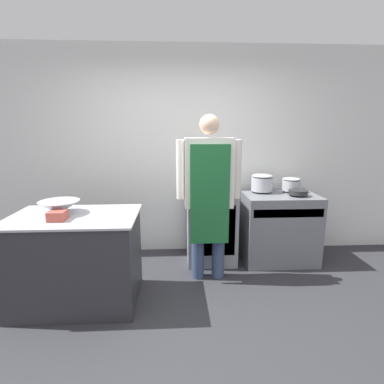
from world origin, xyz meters
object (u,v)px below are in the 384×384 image
object	(u,v)px
stove	(278,227)
person_cook	(209,188)
plastic_tub	(58,216)
saute_pan	(298,192)
stock_pot	(262,182)
mixing_bowl	(59,207)
fridge_unit	(211,226)
sauce_pot	(291,184)

from	to	relation	value
stove	person_cook	world-z (taller)	person_cook
plastic_tub	saute_pan	world-z (taller)	plastic_tub
stock_pot	mixing_bowl	bearing A→B (deg)	-157.70
stove	person_cook	distance (m)	1.21
fridge_unit	plastic_tub	xyz separation A→B (m)	(-1.48, -1.04, 0.48)
person_cook	mixing_bowl	xyz separation A→B (m)	(-1.45, -0.34, -0.11)
fridge_unit	saute_pan	bearing A→B (deg)	-8.84
fridge_unit	mixing_bowl	world-z (taller)	mixing_bowl
stock_pot	sauce_pot	xyz separation A→B (m)	(0.38, 0.00, -0.02)
plastic_tub	stock_pot	world-z (taller)	stock_pot
stove	sauce_pot	world-z (taller)	sauce_pot
person_cook	saute_pan	world-z (taller)	person_cook
plastic_tub	sauce_pot	size ratio (longest dim) A/B	0.63
stock_pot	person_cook	bearing A→B (deg)	-142.85
mixing_bowl	plastic_tub	distance (m)	0.22
mixing_bowl	plastic_tub	size ratio (longest dim) A/B	2.60
stove	mixing_bowl	bearing A→B (deg)	-161.91
stove	saute_pan	bearing A→B (deg)	-32.54
person_cook	mixing_bowl	distance (m)	1.50
stove	plastic_tub	distance (m)	2.59
mixing_bowl	saute_pan	distance (m)	2.66
plastic_tub	sauce_pot	bearing A→B (deg)	23.86
mixing_bowl	sauce_pot	bearing A→B (deg)	19.25
fridge_unit	person_cook	size ratio (longest dim) A/B	0.48
person_cook	mixing_bowl	world-z (taller)	person_cook
person_cook	plastic_tub	xyz separation A→B (m)	(-1.39, -0.55, -0.13)
fridge_unit	stock_pot	size ratio (longest dim) A/B	3.28
person_cook	plastic_tub	size ratio (longest dim) A/B	12.51
fridge_unit	stock_pot	world-z (taller)	stock_pot
mixing_bowl	sauce_pot	distance (m)	2.73
plastic_tub	person_cook	bearing A→B (deg)	21.57
plastic_tub	stock_pot	size ratio (longest dim) A/B	0.54
plastic_tub	saute_pan	xyz separation A→B (m)	(2.52, 0.88, -0.01)
sauce_pot	fridge_unit	bearing A→B (deg)	-176.13
mixing_bowl	saute_pan	bearing A→B (deg)	14.54
saute_pan	stock_pot	bearing A→B (deg)	148.75
stove	sauce_pot	xyz separation A→B (m)	(0.18, 0.12, 0.53)
mixing_bowl	stock_pot	xyz separation A→B (m)	(2.20, 0.90, 0.05)
stove	saute_pan	xyz separation A→B (m)	(0.18, -0.11, 0.48)
stock_pot	sauce_pot	world-z (taller)	stock_pot
stove	person_cook	bearing A→B (deg)	-154.75
mixing_bowl	stove	bearing A→B (deg)	18.09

